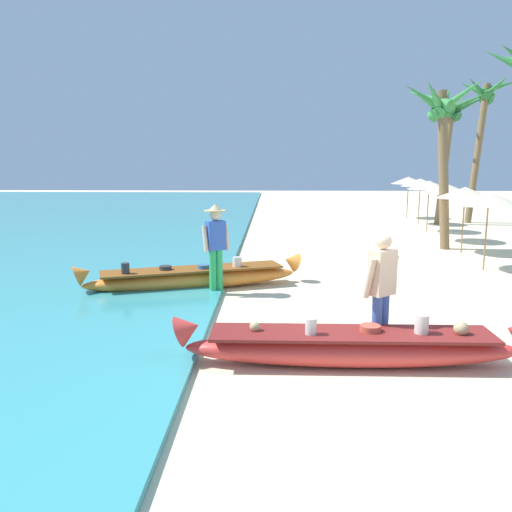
% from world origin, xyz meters
% --- Properties ---
extents(ground_plane, '(80.00, 80.00, 0.00)m').
position_xyz_m(ground_plane, '(0.00, 0.00, 0.00)').
color(ground_plane, beige).
extents(boat_red_foreground, '(4.67, 0.72, 0.73)m').
position_xyz_m(boat_red_foreground, '(-0.34, -0.46, 0.25)').
color(boat_red_foreground, red).
rests_on(boat_red_foreground, ground).
extents(boat_orange_midground, '(4.64, 2.15, 0.72)m').
position_xyz_m(boat_orange_midground, '(-3.04, 3.63, 0.25)').
color(boat_orange_midground, orange).
rests_on(boat_orange_midground, ground).
extents(person_vendor_hatted, '(0.57, 0.46, 1.82)m').
position_xyz_m(person_vendor_hatted, '(-2.51, 3.18, 1.06)').
color(person_vendor_hatted, green).
rests_on(person_vendor_hatted, ground).
extents(person_tourist_customer, '(0.56, 0.50, 1.71)m').
position_xyz_m(person_tourist_customer, '(0.10, -0.07, 0.97)').
color(person_tourist_customer, '#3D5BA8').
rests_on(person_tourist_customer, ground).
extents(parasol_row_0, '(1.60, 1.60, 1.91)m').
position_xyz_m(parasol_row_0, '(3.79, 5.77, 1.75)').
color(parasol_row_0, '#8E6B47').
rests_on(parasol_row_0, ground).
extents(parasol_row_1, '(1.60, 1.60, 1.91)m').
position_xyz_m(parasol_row_1, '(4.10, 8.22, 1.75)').
color(parasol_row_1, '#8E6B47').
rests_on(parasol_row_1, ground).
extents(parasol_row_2, '(1.60, 1.60, 1.91)m').
position_xyz_m(parasol_row_2, '(4.28, 10.48, 1.75)').
color(parasol_row_2, '#8E6B47').
rests_on(parasol_row_2, ground).
extents(parasol_row_3, '(1.60, 1.60, 1.91)m').
position_xyz_m(parasol_row_3, '(4.43, 12.89, 1.75)').
color(parasol_row_3, '#8E6B47').
rests_on(parasol_row_3, ground).
extents(parasol_row_4, '(1.60, 1.60, 1.91)m').
position_xyz_m(parasol_row_4, '(4.75, 15.26, 1.75)').
color(parasol_row_4, '#8E6B47').
rests_on(parasol_row_4, ground).
extents(parasol_row_5, '(1.60, 1.60, 1.91)m').
position_xyz_m(parasol_row_5, '(4.84, 17.61, 1.75)').
color(parasol_row_5, '#8E6B47').
rests_on(parasol_row_5, ground).
extents(palm_tree_tall_inland, '(2.28, 2.80, 4.99)m').
position_xyz_m(palm_tree_tall_inland, '(3.52, 8.94, 3.94)').
color(palm_tree_tall_inland, brown).
rests_on(palm_tree_tall_inland, ground).
extents(palm_tree_leaning_seaward, '(2.38, 2.64, 6.09)m').
position_xyz_m(palm_tree_leaning_seaward, '(7.38, 15.90, 4.76)').
color(palm_tree_leaning_seaward, brown).
rests_on(palm_tree_leaning_seaward, ground).
extents(palm_tree_mid_cluster, '(2.59, 2.68, 5.37)m').
position_xyz_m(palm_tree_mid_cluster, '(5.83, 15.22, 4.29)').
color(palm_tree_mid_cluster, brown).
rests_on(palm_tree_mid_cluster, ground).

